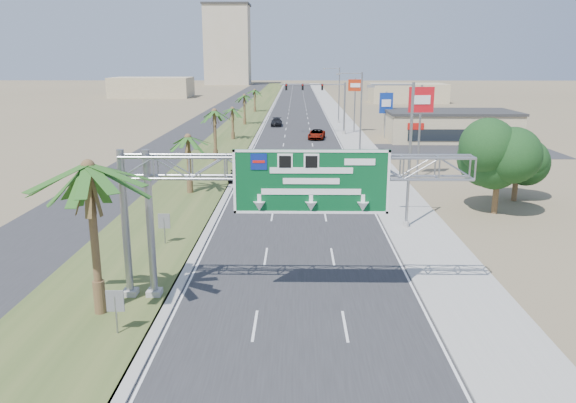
% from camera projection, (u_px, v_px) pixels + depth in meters
% --- Properties ---
extents(road, '(12.00, 300.00, 0.02)m').
position_uv_depth(road, '(298.00, 112.00, 124.65)').
color(road, '#28282B').
rests_on(road, ground).
extents(sidewalk_right, '(4.00, 300.00, 0.10)m').
position_uv_depth(sidewalk_right, '(336.00, 112.00, 124.51)').
color(sidewalk_right, '#9E9B93').
rests_on(sidewalk_right, ground).
extents(median_grass, '(7.00, 300.00, 0.12)m').
position_uv_depth(median_grass, '(253.00, 112.00, 124.78)').
color(median_grass, '#3C5023').
rests_on(median_grass, ground).
extents(opposing_road, '(8.00, 300.00, 0.02)m').
position_uv_depth(opposing_road, '(221.00, 112.00, 124.90)').
color(opposing_road, '#28282B').
rests_on(opposing_road, ground).
extents(sign_gantry, '(16.75, 1.24, 7.50)m').
position_uv_depth(sign_gantry, '(278.00, 179.00, 26.20)').
color(sign_gantry, gray).
rests_on(sign_gantry, ground).
extents(palm_near, '(5.70, 5.70, 8.35)m').
position_uv_depth(palm_near, '(88.00, 168.00, 24.24)').
color(palm_near, brown).
rests_on(palm_near, ground).
extents(palm_row_b, '(3.99, 3.99, 5.95)m').
position_uv_depth(palm_row_b, '(188.00, 138.00, 48.00)').
color(palm_row_b, brown).
rests_on(palm_row_b, ground).
extents(palm_row_c, '(3.99, 3.99, 6.75)m').
position_uv_depth(palm_row_c, '(214.00, 112.00, 63.32)').
color(palm_row_c, brown).
rests_on(palm_row_c, ground).
extents(palm_row_d, '(3.99, 3.99, 5.45)m').
position_uv_depth(palm_row_d, '(232.00, 109.00, 81.07)').
color(palm_row_d, brown).
rests_on(palm_row_d, ground).
extents(palm_row_e, '(3.99, 3.99, 6.15)m').
position_uv_depth(palm_row_e, '(244.00, 96.00, 99.31)').
color(palm_row_e, brown).
rests_on(palm_row_e, ground).
extents(palm_row_f, '(3.99, 3.99, 5.75)m').
position_uv_depth(palm_row_f, '(255.00, 91.00, 123.63)').
color(palm_row_f, brown).
rests_on(palm_row_f, ground).
extents(streetlight_near, '(3.27, 0.44, 10.00)m').
position_uv_depth(streetlight_near, '(406.00, 162.00, 38.11)').
color(streetlight_near, gray).
rests_on(streetlight_near, ground).
extents(streetlight_mid, '(3.27, 0.44, 10.00)m').
position_uv_depth(streetlight_mid, '(359.00, 117.00, 67.18)').
color(streetlight_mid, gray).
rests_on(streetlight_mid, ground).
extents(streetlight_far, '(3.27, 0.44, 10.00)m').
position_uv_depth(streetlight_far, '(338.00, 97.00, 102.06)').
color(streetlight_far, gray).
rests_on(streetlight_far, ground).
extents(signal_mast, '(10.28, 0.71, 8.00)m').
position_uv_depth(signal_mast, '(331.00, 103.00, 86.53)').
color(signal_mast, gray).
rests_on(signal_mast, ground).
extents(store_building, '(18.00, 10.00, 4.00)m').
position_uv_depth(store_building, '(450.00, 126.00, 81.19)').
color(store_building, tan).
rests_on(store_building, ground).
extents(oak_near, '(4.50, 4.50, 6.80)m').
position_uv_depth(oak_near, '(499.00, 155.00, 41.91)').
color(oak_near, brown).
rests_on(oak_near, ground).
extents(oak_far, '(3.50, 3.50, 5.60)m').
position_uv_depth(oak_far, '(518.00, 155.00, 45.91)').
color(oak_far, brown).
rests_on(oak_far, ground).
extents(median_signback_a, '(0.75, 0.08, 2.08)m').
position_uv_depth(median_signback_a, '(115.00, 304.00, 23.63)').
color(median_signback_a, gray).
rests_on(median_signback_a, ground).
extents(median_signback_b, '(0.75, 0.08, 2.08)m').
position_uv_depth(median_signback_b, '(164.00, 223.00, 35.27)').
color(median_signback_b, gray).
rests_on(median_signback_b, ground).
extents(tower_distant, '(20.00, 16.00, 35.00)m').
position_uv_depth(tower_distant, '(228.00, 45.00, 256.47)').
color(tower_distant, tan).
rests_on(tower_distant, ground).
extents(building_distant_left, '(24.00, 14.00, 6.00)m').
position_uv_depth(building_distant_left, '(152.00, 87.00, 173.04)').
color(building_distant_left, tan).
rests_on(building_distant_left, ground).
extents(building_distant_right, '(20.00, 12.00, 5.00)m').
position_uv_depth(building_distant_right, '(408.00, 93.00, 152.65)').
color(building_distant_right, tan).
rests_on(building_distant_right, ground).
extents(car_left_lane, '(2.51, 5.05, 1.66)m').
position_uv_depth(car_left_lane, '(242.00, 172.00, 54.46)').
color(car_left_lane, black).
rests_on(car_left_lane, ground).
extents(car_mid_lane, '(1.77, 4.73, 1.54)m').
position_uv_depth(car_mid_lane, '(288.00, 163.00, 59.29)').
color(car_mid_lane, maroon).
rests_on(car_mid_lane, ground).
extents(car_right_lane, '(2.83, 5.17, 1.37)m').
position_uv_depth(car_right_lane, '(317.00, 134.00, 82.65)').
color(car_right_lane, gray).
rests_on(car_right_lane, ground).
extents(car_far, '(1.93, 4.70, 1.36)m').
position_uv_depth(car_far, '(276.00, 122.00, 98.67)').
color(car_far, black).
rests_on(car_far, ground).
extents(pole_sign_red_near, '(2.42, 0.50, 9.11)m').
position_uv_depth(pole_sign_red_near, '(421.00, 105.00, 53.72)').
color(pole_sign_red_near, gray).
rests_on(pole_sign_red_near, ground).
extents(pole_sign_blue, '(2.02, 0.68, 6.88)m').
position_uv_depth(pole_sign_blue, '(386.00, 105.00, 82.67)').
color(pole_sign_blue, gray).
rests_on(pole_sign_blue, ground).
extents(pole_sign_red_far, '(2.22, 0.67, 8.58)m').
position_uv_depth(pole_sign_red_far, '(355.00, 90.00, 88.20)').
color(pole_sign_red_far, gray).
rests_on(pole_sign_red_far, ground).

